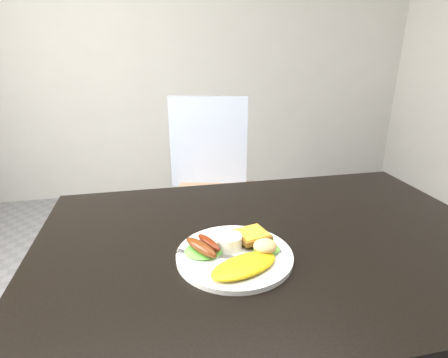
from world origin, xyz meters
name	(u,v)px	position (x,y,z in m)	size (l,w,h in m)	color
room_back_panel	(182,29)	(0.00, 2.25, 1.35)	(4.00, 0.04, 2.70)	silver
dining_table	(273,244)	(0.00, 0.00, 0.73)	(1.20, 0.80, 0.04)	black
dining_chair	(215,199)	(0.02, 0.94, 0.45)	(0.43, 0.43, 0.05)	tan
person	(165,195)	(-0.26, 0.45, 0.70)	(0.51, 0.34, 1.41)	navy
plate	(234,255)	(-0.12, -0.07, 0.76)	(0.27, 0.27, 0.01)	white
lettuce_left	(204,250)	(-0.19, -0.05, 0.77)	(0.09, 0.08, 0.01)	green
lettuce_right	(266,249)	(-0.04, -0.08, 0.77)	(0.07, 0.06, 0.01)	olive
omelette	(244,266)	(-0.11, -0.14, 0.77)	(0.16, 0.08, 0.02)	yellow
sausage_a	(201,247)	(-0.20, -0.06, 0.78)	(0.03, 0.10, 0.03)	#602E0C
sausage_b	(209,243)	(-0.17, -0.05, 0.78)	(0.02, 0.09, 0.02)	#5D1E10
ramekin	(230,242)	(-0.13, -0.05, 0.78)	(0.06, 0.06, 0.03)	white
toast_a	(240,237)	(-0.09, -0.01, 0.77)	(0.07, 0.07, 0.01)	olive
toast_b	(252,235)	(-0.07, -0.03, 0.78)	(0.07, 0.07, 0.01)	olive
potato_salad	(265,246)	(-0.05, -0.09, 0.79)	(0.05, 0.05, 0.03)	beige
fork	(216,256)	(-0.16, -0.08, 0.76)	(0.18, 0.01, 0.00)	#ADAFB7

